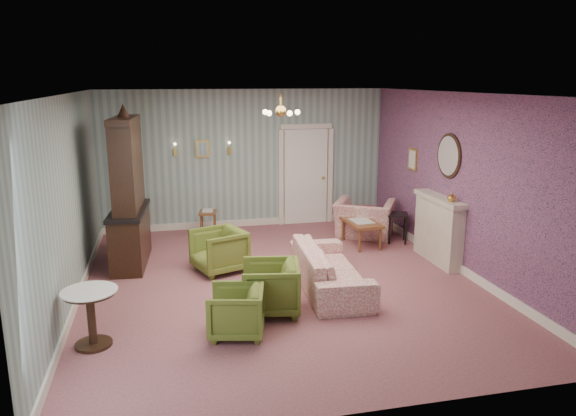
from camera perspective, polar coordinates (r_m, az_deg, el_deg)
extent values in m
plane|color=#97585E|center=(8.61, -0.70, -7.81)|extent=(7.00, 7.00, 0.00)
plane|color=white|center=(8.03, -0.76, 11.85)|extent=(7.00, 7.00, 0.00)
plane|color=gray|center=(11.60, -4.44, 5.09)|extent=(6.00, 0.00, 6.00)
plane|color=gray|center=(4.96, 7.98, -6.37)|extent=(6.00, 0.00, 6.00)
plane|color=gray|center=(8.13, -21.88, 0.59)|extent=(0.00, 7.00, 7.00)
plane|color=gray|center=(9.30, 17.65, 2.44)|extent=(0.00, 7.00, 7.00)
plane|color=#C16084|center=(9.29, 17.57, 2.44)|extent=(0.00, 7.00, 7.00)
imported|color=#5E6E26|center=(6.88, -5.46, -10.47)|extent=(0.75, 0.78, 0.68)
imported|color=#5E6E26|center=(7.47, -1.85, -8.03)|extent=(0.83, 0.87, 0.78)
imported|color=#5E6E26|center=(9.07, -7.23, -4.21)|extent=(0.93, 0.96, 0.78)
imported|color=#AB4553|center=(8.30, 4.41, -5.53)|extent=(0.78, 2.23, 0.86)
imported|color=#AB4553|center=(11.06, 8.00, -0.47)|extent=(1.34, 1.20, 0.98)
imported|color=gold|center=(9.26, 16.70, 1.10)|extent=(0.15, 0.15, 0.15)
cube|color=maroon|center=(10.91, 8.03, -0.72)|extent=(0.41, 0.28, 0.39)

